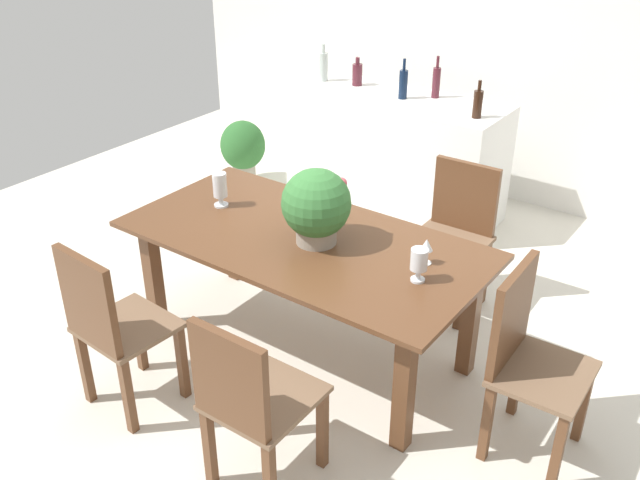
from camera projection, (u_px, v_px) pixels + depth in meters
name	position (u px, v px, depth m)	size (l,w,h in m)	color
ground_plane	(319.00, 335.00, 4.31)	(7.04, 7.04, 0.00)	silver
back_wall	(513.00, 41.00, 5.53)	(6.40, 0.10, 2.60)	white
dining_table	(304.00, 255.00, 3.90)	(2.02, 1.01, 0.74)	brown
chair_near_left	(110.00, 324.00, 3.49)	(0.46, 0.45, 0.96)	brown
chair_foot_end	(526.00, 353.00, 3.27)	(0.42, 0.47, 0.97)	brown
chair_near_right	(250.00, 400.00, 3.02)	(0.43, 0.47, 0.93)	brown
chair_far_right	(456.00, 228.00, 4.42)	(0.47, 0.45, 0.93)	brown
flower_centerpiece	(316.00, 206.00, 3.70)	(0.38, 0.37, 0.42)	gray
crystal_vase_left	(220.00, 187.00, 4.14)	(0.09, 0.09, 0.21)	silver
crystal_vase_center_near	(419.00, 261.00, 3.40)	(0.09, 0.09, 0.18)	silver
wine_glass	(427.00, 246.00, 3.56)	(0.07, 0.07, 0.14)	silver
kitchen_counter	(395.00, 153.00, 5.67)	(1.72, 0.66, 0.94)	white
wine_bottle_clear	(357.00, 74.00, 5.67)	(0.08, 0.08, 0.23)	#511E28
wine_bottle_tall	(324.00, 66.00, 5.77)	(0.07, 0.07, 0.30)	#B2BFB7
wine_bottle_amber	(403.00, 84.00, 5.35)	(0.07, 0.07, 0.31)	#0F1E38
wine_bottle_green	(478.00, 103.00, 4.96)	(0.07, 0.07, 0.27)	black
wine_bottle_dark	(436.00, 82.00, 5.37)	(0.06, 0.06, 0.32)	#511E28
potted_plant_floor	(243.00, 148.00, 6.18)	(0.39, 0.39, 0.57)	#9E9384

